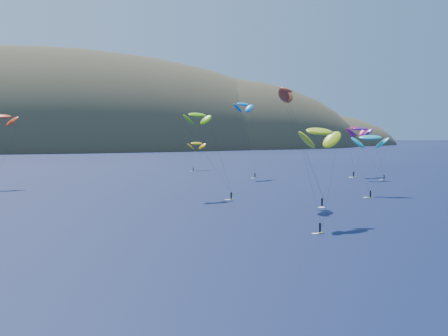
% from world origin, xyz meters
% --- Properties ---
extents(island, '(730.00, 300.00, 210.00)m').
position_xyz_m(island, '(39.40, 562.36, -10.74)').
color(island, '#3D3526').
rests_on(island, ground).
extents(kitesurfer_1, '(9.47, 10.37, 23.49)m').
position_xyz_m(kitesurfer_1, '(-43.15, 155.36, 20.87)').
color(kitesurfer_1, '#C1CD16').
rests_on(kitesurfer_1, ground).
extents(kitesurfer_2, '(11.74, 13.54, 19.44)m').
position_xyz_m(kitesurfer_2, '(5.41, 57.25, 16.65)').
color(kitesurfer_2, '#C1CD16').
rests_on(kitesurfer_2, ground).
extents(kitesurfer_3, '(10.91, 11.39, 22.94)m').
position_xyz_m(kitesurfer_3, '(0.37, 106.70, 20.65)').
color(kitesurfer_3, '#C1CD16').
rests_on(kitesurfer_3, ground).
extents(kitesurfer_4, '(10.40, 8.06, 28.63)m').
position_xyz_m(kitesurfer_4, '(38.11, 161.08, 25.96)').
color(kitesurfer_4, '#C1CD16').
rests_on(kitesurfer_4, ground).
extents(kitesurfer_5, '(10.77, 12.56, 17.51)m').
position_xyz_m(kitesurfer_5, '(44.85, 96.14, 14.94)').
color(kitesurfer_5, '#C1CD16').
rests_on(kitesurfer_5, ground).
extents(kitesurfer_6, '(10.47, 9.19, 19.62)m').
position_xyz_m(kitesurfer_6, '(71.98, 138.72, 17.29)').
color(kitesurfer_6, '#C1CD16').
rests_on(kitesurfer_6, ground).
extents(kitesurfer_8, '(11.37, 7.71, 20.35)m').
position_xyz_m(kitesurfer_8, '(78.85, 150.56, 17.39)').
color(kitesurfer_8, '#C1CD16').
rests_on(kitesurfer_8, ground).
extents(kitesurfer_9, '(10.41, 13.28, 28.63)m').
position_xyz_m(kitesurfer_9, '(13.48, 84.87, 25.94)').
color(kitesurfer_9, '#C1CD16').
rests_on(kitesurfer_9, ground).
extents(kitesurfer_11, '(9.48, 10.83, 13.49)m').
position_xyz_m(kitesurfer_11, '(37.85, 207.80, 11.19)').
color(kitesurfer_11, '#C1CD16').
rests_on(kitesurfer_11, ground).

